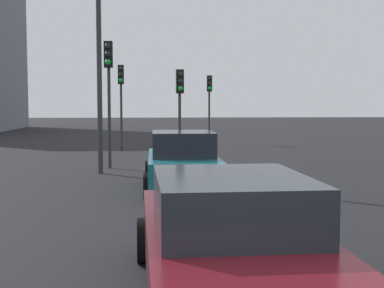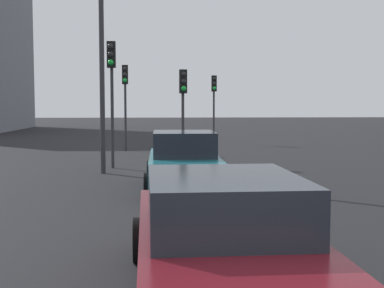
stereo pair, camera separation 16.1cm
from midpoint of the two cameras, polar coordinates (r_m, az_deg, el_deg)
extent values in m
cube|color=#19606B|center=(13.59, -0.58, -2.59)|extent=(4.19, 1.76, 0.66)
cube|color=#1E232B|center=(13.32, -0.54, 0.03)|extent=(1.89, 1.54, 0.62)
cylinder|color=black|center=(14.97, 2.54, -2.99)|extent=(0.64, 0.22, 0.64)
cylinder|color=black|center=(14.90, -4.18, -3.04)|extent=(0.64, 0.22, 0.64)
cylinder|color=black|center=(12.42, 3.76, -4.54)|extent=(0.64, 0.22, 0.64)
cylinder|color=black|center=(12.33, -4.37, -4.61)|extent=(0.64, 0.22, 0.64)
cube|color=maroon|center=(11.53, 3.06, -3.26)|extent=(0.03, 0.20, 0.11)
cube|color=maroon|center=(11.46, -3.23, -3.31)|extent=(0.03, 0.20, 0.11)
cube|color=#510F16|center=(6.17, 3.88, -11.41)|extent=(4.81, 2.00, 0.63)
cube|color=#1E232B|center=(5.80, 4.28, -6.29)|extent=(2.19, 1.70, 0.58)
cylinder|color=black|center=(7.81, 8.99, -9.97)|extent=(0.65, 0.24, 0.64)
cylinder|color=black|center=(7.58, -4.98, -10.37)|extent=(0.65, 0.24, 0.64)
cylinder|color=#2D2D30|center=(25.12, -7.07, 2.87)|extent=(0.11, 0.11, 3.16)
cube|color=black|center=(25.09, -7.12, 7.51)|extent=(0.21, 0.28, 0.90)
sphere|color=black|center=(24.99, -7.14, 8.14)|extent=(0.20, 0.20, 0.20)
sphere|color=black|center=(24.98, -7.13, 7.52)|extent=(0.20, 0.20, 0.20)
sphere|color=green|center=(24.96, -7.12, 6.90)|extent=(0.20, 0.20, 0.20)
cylinder|color=#2D2D30|center=(20.04, -0.77, 1.76)|extent=(0.11, 0.11, 2.64)
cube|color=black|center=(19.97, -0.74, 6.82)|extent=(0.24, 0.31, 0.90)
sphere|color=black|center=(19.88, -0.69, 7.61)|extent=(0.20, 0.20, 0.20)
sphere|color=black|center=(19.87, -0.68, 6.84)|extent=(0.20, 0.20, 0.20)
sphere|color=green|center=(19.86, -0.68, 6.06)|extent=(0.20, 0.20, 0.20)
cylinder|color=#2D2D30|center=(29.84, 2.54, 2.92)|extent=(0.11, 0.11, 2.93)
cube|color=black|center=(29.79, 2.57, 6.60)|extent=(0.22, 0.29, 0.90)
sphere|color=black|center=(29.70, 2.61, 7.13)|extent=(0.20, 0.20, 0.20)
sphere|color=black|center=(29.68, 2.61, 6.61)|extent=(0.20, 0.20, 0.20)
sphere|color=green|center=(29.67, 2.61, 6.09)|extent=(0.20, 0.20, 0.20)
cylinder|color=#2D2D30|center=(18.39, -8.42, 2.78)|extent=(0.11, 0.11, 3.48)
cube|color=black|center=(18.40, -8.53, 9.61)|extent=(0.22, 0.30, 0.90)
sphere|color=black|center=(18.32, -8.60, 10.48)|extent=(0.20, 0.20, 0.20)
sphere|color=black|center=(18.29, -8.59, 9.64)|extent=(0.20, 0.20, 0.20)
sphere|color=green|center=(18.27, -8.58, 8.79)|extent=(0.20, 0.20, 0.20)
cylinder|color=#2D2D30|center=(17.14, -9.56, 11.59)|extent=(0.16, 0.16, 8.81)
camera|label=1|loc=(0.08, -89.60, 0.03)|focal=49.00mm
camera|label=2|loc=(0.08, 90.40, -0.03)|focal=49.00mm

